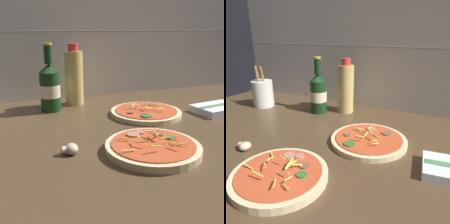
# 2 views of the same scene
# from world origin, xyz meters

# --- Properties ---
(counter_slab) EXTENTS (1.60, 0.90, 0.03)m
(counter_slab) POSITION_xyz_m (0.00, 0.00, 0.01)
(counter_slab) COLOR #4C3823
(counter_slab) RESTS_ON ground
(tile_backsplash) EXTENTS (1.60, 0.01, 0.60)m
(tile_backsplash) POSITION_xyz_m (0.00, 0.45, 0.30)
(tile_backsplash) COLOR white
(tile_backsplash) RESTS_ON ground
(pizza_near) EXTENTS (0.23, 0.23, 0.05)m
(pizza_near) POSITION_xyz_m (-0.06, -0.18, 0.04)
(pizza_near) COLOR beige
(pizza_near) RESTS_ON counter_slab
(pizza_far) EXTENTS (0.24, 0.24, 0.05)m
(pizza_far) POSITION_xyz_m (0.07, 0.10, 0.03)
(pizza_far) COLOR beige
(pizza_far) RESTS_ON counter_slab
(beer_bottle) EXTENTS (0.07, 0.07, 0.24)m
(beer_bottle) POSITION_xyz_m (-0.23, 0.27, 0.11)
(beer_bottle) COLOR #143819
(beer_bottle) RESTS_ON counter_slab
(oil_bottle) EXTENTS (0.07, 0.07, 0.23)m
(oil_bottle) POSITION_xyz_m (-0.13, 0.33, 0.13)
(oil_bottle) COLOR #D6B766
(oil_bottle) RESTS_ON counter_slab
(mushroom_left) EXTENTS (0.04, 0.04, 0.03)m
(mushroom_left) POSITION_xyz_m (-0.25, -0.12, 0.04)
(mushroom_left) COLOR beige
(mushroom_left) RESTS_ON counter_slab
(utensil_crock) EXTENTS (0.09, 0.09, 0.19)m
(utensil_crock) POSITION_xyz_m (-0.51, 0.22, 0.09)
(utensil_crock) COLOR silver
(utensil_crock) RESTS_ON counter_slab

